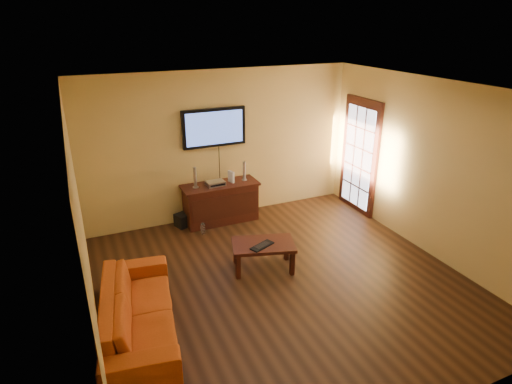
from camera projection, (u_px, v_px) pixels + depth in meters
ground_plane at (283, 282)px, 6.10m from camera, size 5.00×5.00×0.00m
room_walls at (266, 157)px, 5.99m from camera, size 5.00×5.00×5.00m
french_door at (359, 157)px, 8.06m from camera, size 0.07×1.02×2.22m
media_console at (221, 203)px, 7.80m from camera, size 1.38×0.53×0.73m
television at (214, 128)px, 7.48m from camera, size 1.15×0.08×0.68m
coffee_table at (263, 247)px, 6.29m from camera, size 1.03×0.78×0.43m
sofa at (138, 304)px, 4.99m from camera, size 0.89×2.12×0.80m
speaker_left at (195, 178)px, 7.45m from camera, size 0.10×0.10×0.38m
speaker_right at (244, 172)px, 7.80m from camera, size 0.10×0.10×0.35m
av_receiver at (215, 183)px, 7.61m from camera, size 0.33×0.24×0.07m
game_console at (231, 177)px, 7.72m from camera, size 0.08×0.16×0.21m
subwoofer at (183, 220)px, 7.69m from camera, size 0.30×0.30×0.24m
bottle at (203, 229)px, 7.41m from camera, size 0.08×0.08×0.22m
keyboard at (262, 246)px, 6.18m from camera, size 0.41×0.28×0.02m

